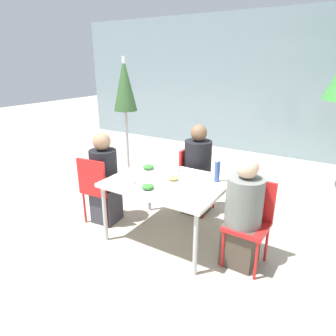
{
  "coord_description": "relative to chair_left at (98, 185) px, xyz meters",
  "views": [
    {
      "loc": [
        1.64,
        -2.66,
        1.99
      ],
      "look_at": [
        0.0,
        0.0,
        0.88
      ],
      "focal_mm": 32.0,
      "sensor_mm": 36.0,
      "label": 1
    }
  ],
  "objects": [
    {
      "name": "chair_left",
      "position": [
        0.0,
        0.0,
        0.0
      ],
      "size": [
        0.44,
        0.44,
        0.88
      ],
      "rotation": [
        0.0,
        0.0,
        0.1
      ],
      "color": "red",
      "rests_on": "ground"
    },
    {
      "name": "person_right",
      "position": [
        1.82,
        0.15,
        0.02
      ],
      "size": [
        0.36,
        0.36,
        1.16
      ],
      "rotation": [
        0.0,
        0.0,
        3.11
      ],
      "color": "#473D33",
      "rests_on": "ground"
    },
    {
      "name": "drinking_cup",
      "position": [
        0.86,
        0.48,
        0.25
      ],
      "size": [
        0.07,
        0.07,
        0.09
      ],
      "color": "silver",
      "rests_on": "dining_table"
    },
    {
      "name": "ground_plane",
      "position": [
        0.93,
        0.17,
        -0.52
      ],
      "size": [
        24.0,
        24.0,
        0.0
      ],
      "primitive_type": "plane",
      "color": "#B2A893"
    },
    {
      "name": "building_facade",
      "position": [
        0.93,
        4.31,
        0.98
      ],
      "size": [
        10.0,
        0.2,
        3.0
      ],
      "color": "gray",
      "rests_on": "ground"
    },
    {
      "name": "plate_2",
      "position": [
        0.89,
        -0.17,
        0.23
      ],
      "size": [
        0.24,
        0.24,
        0.07
      ],
      "color": "white",
      "rests_on": "dining_table"
    },
    {
      "name": "bottle",
      "position": [
        1.41,
        0.44,
        0.32
      ],
      "size": [
        0.06,
        0.06,
        0.25
      ],
      "color": "#334C8E",
      "rests_on": "dining_table"
    },
    {
      "name": "chair_right",
      "position": [
        1.88,
        0.22,
        0.0
      ],
      "size": [
        0.41,
        0.41,
        0.88
      ],
      "rotation": [
        0.0,
        0.0,
        3.11
      ],
      "color": "red",
      "rests_on": "ground"
    },
    {
      "name": "plate_1",
      "position": [
        0.55,
        0.34,
        0.23
      ],
      "size": [
        0.25,
        0.25,
        0.07
      ],
      "color": "white",
      "rests_on": "dining_table"
    },
    {
      "name": "person_left",
      "position": [
        0.04,
        0.08,
        0.04
      ],
      "size": [
        0.34,
        0.34,
        1.19
      ],
      "rotation": [
        0.0,
        0.0,
        0.1
      ],
      "color": "#383842",
      "rests_on": "ground"
    },
    {
      "name": "person_far",
      "position": [
        0.93,
        0.92,
        0.06
      ],
      "size": [
        0.36,
        0.36,
        1.23
      ],
      "rotation": [
        0.0,
        0.0,
        -1.57
      ],
      "color": "#473D33",
      "rests_on": "ground"
    },
    {
      "name": "chair_far",
      "position": [
        0.85,
        0.97,
        0.0
      ],
      "size": [
        0.4,
        0.4,
        0.88
      ],
      "rotation": [
        0.0,
        0.0,
        -1.57
      ],
      "color": "red",
      "rests_on": "ground"
    },
    {
      "name": "closed_umbrella",
      "position": [
        -0.33,
        1.01,
        1.02
      ],
      "size": [
        0.36,
        0.36,
        2.06
      ],
      "color": "#333333",
      "rests_on": "ground"
    },
    {
      "name": "salad_bowl",
      "position": [
        0.59,
        -0.12,
        0.23
      ],
      "size": [
        0.16,
        0.16,
        0.05
      ],
      "color": "white",
      "rests_on": "dining_table"
    },
    {
      "name": "dining_table",
      "position": [
        0.93,
        0.17,
        0.15
      ],
      "size": [
        1.28,
        1.0,
        0.73
      ],
      "color": "silver",
      "rests_on": "ground"
    },
    {
      "name": "plate_0",
      "position": [
        0.99,
        0.19,
        0.23
      ],
      "size": [
        0.22,
        0.22,
        0.06
      ],
      "color": "white",
      "rests_on": "dining_table"
    }
  ]
}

